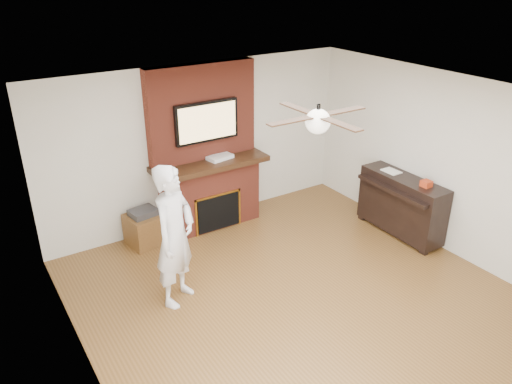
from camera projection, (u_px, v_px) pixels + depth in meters
room_shell at (313, 214)px, 5.54m from camera, size 5.36×5.86×2.86m
fireplace at (207, 164)px, 7.59m from camera, size 1.78×0.64×2.50m
tv at (207, 122)px, 7.27m from camera, size 1.00×0.08×0.60m
ceiling_fan at (318, 120)px, 5.08m from camera, size 1.21×1.21×0.31m
person at (175, 236)px, 5.83m from camera, size 0.78×0.73×1.78m
side_table at (145, 228)px, 7.31m from camera, size 0.55×0.55×0.55m
piano at (401, 204)px, 7.48m from camera, size 0.54×1.42×1.01m
cable_box at (220, 157)px, 7.55m from camera, size 0.42×0.29×0.05m
candle_orange at (206, 227)px, 7.72m from camera, size 0.07×0.07×0.13m
candle_green at (214, 226)px, 7.78m from camera, size 0.07×0.07×0.10m
candle_cream at (225, 223)px, 7.87m from camera, size 0.09×0.09×0.10m
candle_blue at (232, 220)px, 7.98m from camera, size 0.06×0.06×0.08m
candle_orange_extra at (226, 221)px, 7.90m from camera, size 0.07×0.07×0.13m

